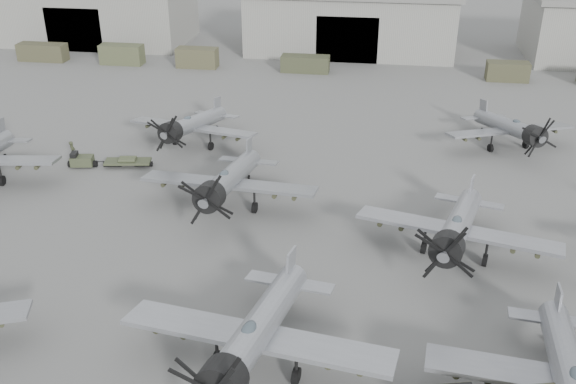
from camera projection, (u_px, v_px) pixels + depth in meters
name	position (u px, v px, depth m)	size (l,w,h in m)	color
ground	(278.00, 320.00, 36.64)	(220.00, 220.00, 0.00)	slate
hangar_left	(93.00, 10.00, 94.45)	(29.00, 14.80, 8.70)	gray
hangar_center	(351.00, 19.00, 89.34)	(29.00, 14.80, 8.70)	gray
support_truck_0	(43.00, 52.00, 85.65)	(6.43, 2.20, 2.28)	#42412B
support_truck_1	(122.00, 54.00, 84.10)	(5.58, 2.20, 2.55)	#474C31
support_truck_2	(197.00, 58.00, 82.73)	(5.26, 2.20, 2.50)	#48472F
support_truck_3	(305.00, 64.00, 80.94)	(6.05, 2.20, 2.05)	#3A3D28
support_truck_5	(507.00, 71.00, 77.57)	(4.98, 2.20, 2.26)	#3F3F29
aircraft_near_1	(254.00, 335.00, 31.48)	(14.16, 12.74, 5.62)	#9C9FA4
aircraft_near_2	(571.00, 381.00, 28.97)	(13.12, 11.81, 5.22)	gray
aircraft_mid_1	(227.00, 181.00, 47.32)	(13.35, 12.02, 5.33)	gray
aircraft_mid_2	(457.00, 228.00, 41.20)	(13.29, 11.97, 5.29)	#9C9EA4
aircraft_far_0	(191.00, 125.00, 58.30)	(12.24, 11.02, 4.86)	#92959A
aircraft_far_1	(512.00, 128.00, 57.75)	(11.68, 10.56, 4.73)	gray
tug_trailer	(100.00, 161.00, 55.27)	(6.89, 2.40, 1.37)	#3A402A
ground_crew	(73.00, 152.00, 55.95)	(0.71, 0.46, 1.94)	#333824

